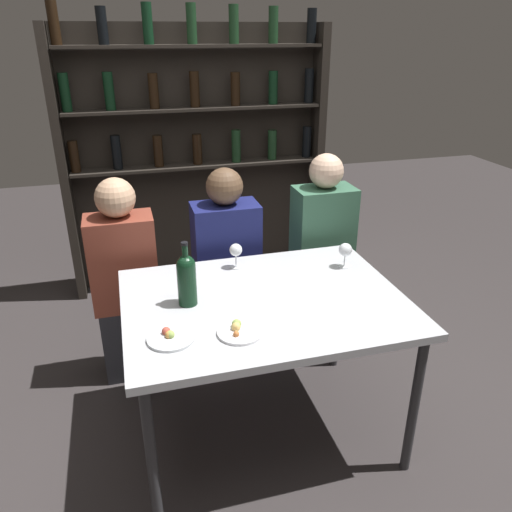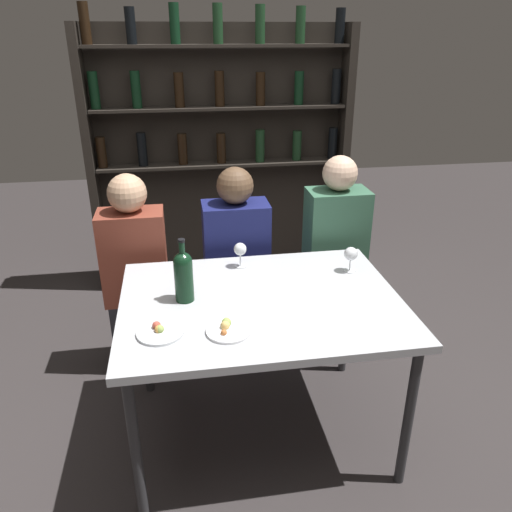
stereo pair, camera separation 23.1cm
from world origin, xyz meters
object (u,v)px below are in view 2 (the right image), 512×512
at_px(wine_bottle, 184,274).
at_px(seated_person_right, 334,263).
at_px(food_plate_0, 228,329).
at_px(food_plate_1, 160,331).
at_px(seated_person_center, 237,273).
at_px(wine_glass_1, 351,255).
at_px(seated_person_left, 137,280).
at_px(wine_glass_0, 240,250).

bearing_deg(wine_bottle, seated_person_right, 34.93).
distance_m(food_plate_0, food_plate_1, 0.27).
distance_m(seated_person_center, seated_person_right, 0.59).
bearing_deg(wine_glass_1, wine_bottle, -168.81).
xyz_separation_m(food_plate_0, food_plate_1, (-0.27, 0.03, -0.00)).
relative_size(seated_person_left, seated_person_right, 0.96).
xyz_separation_m(wine_glass_0, food_plate_1, (-0.40, -0.56, -0.08)).
relative_size(wine_glass_1, food_plate_0, 0.70).
bearing_deg(seated_person_center, seated_person_left, 180.00).
distance_m(food_plate_1, seated_person_center, 1.00).
bearing_deg(wine_glass_0, seated_person_center, 86.82).
xyz_separation_m(wine_glass_1, food_plate_1, (-0.93, -0.42, -0.08)).
height_order(wine_glass_1, seated_person_center, seated_person_center).
xyz_separation_m(food_plate_1, seated_person_center, (0.42, 0.89, -0.21)).
bearing_deg(wine_glass_0, seated_person_right, 28.12).
relative_size(food_plate_0, seated_person_center, 0.15).
height_order(food_plate_0, seated_person_right, seated_person_right).
relative_size(food_plate_0, seated_person_right, 0.15).
height_order(food_plate_0, seated_person_left, seated_person_left).
xyz_separation_m(wine_glass_1, seated_person_left, (-1.09, 0.46, -0.29)).
bearing_deg(food_plate_1, seated_person_center, 64.86).
height_order(wine_glass_0, seated_person_left, seated_person_left).
distance_m(wine_bottle, wine_glass_0, 0.42).
height_order(wine_bottle, food_plate_1, wine_bottle).
height_order(wine_glass_1, food_plate_1, wine_glass_1).
bearing_deg(food_plate_1, seated_person_right, 41.38).
xyz_separation_m(wine_glass_0, food_plate_0, (-0.13, -0.59, -0.08)).
bearing_deg(seated_person_right, food_plate_1, -138.62).
bearing_deg(seated_person_right, food_plate_0, -128.82).
xyz_separation_m(wine_glass_1, seated_person_center, (-0.52, 0.46, -0.29)).
xyz_separation_m(wine_glass_1, food_plate_0, (-0.66, -0.45, -0.08)).
xyz_separation_m(seated_person_center, seated_person_right, (0.59, 0.00, 0.02)).
xyz_separation_m(wine_bottle, food_plate_0, (0.16, -0.29, -0.12)).
bearing_deg(seated_person_left, wine_glass_0, -30.27).
relative_size(seated_person_center, seated_person_right, 0.97).
relative_size(wine_bottle, wine_glass_0, 2.27).
bearing_deg(wine_bottle, seated_person_center, 63.84).
bearing_deg(wine_glass_1, food_plate_0, -145.73).
bearing_deg(food_plate_0, wine_glass_1, 34.27).
relative_size(food_plate_0, seated_person_left, 0.15).
height_order(wine_bottle, seated_person_left, seated_person_left).
relative_size(wine_glass_0, food_plate_0, 0.71).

